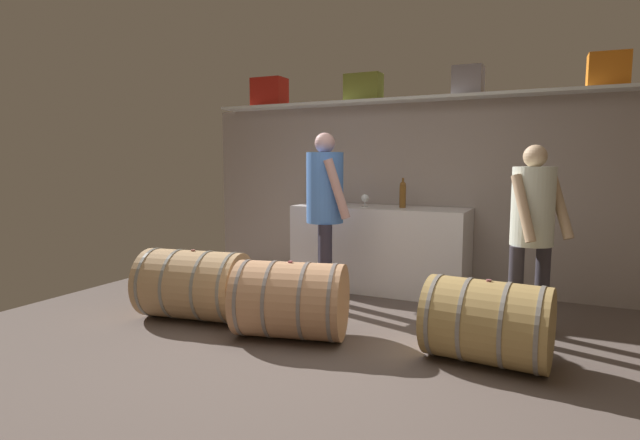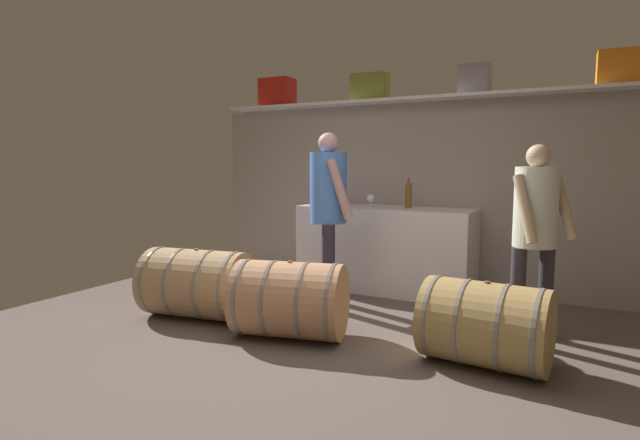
{
  "view_description": "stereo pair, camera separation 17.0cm",
  "coord_description": "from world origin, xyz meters",
  "px_view_note": "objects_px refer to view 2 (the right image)",
  "views": [
    {
      "loc": [
        1.51,
        -2.99,
        1.39
      ],
      "look_at": [
        -0.25,
        0.63,
        0.93
      ],
      "focal_mm": 28.34,
      "sensor_mm": 36.0,
      "label": 1
    },
    {
      "loc": [
        1.66,
        -2.91,
        1.39
      ],
      "look_at": [
        -0.25,
        0.63,
        0.93
      ],
      "focal_mm": 28.34,
      "sensor_mm": 36.0,
      "label": 2
    }
  ],
  "objects_px": {
    "toolcase_orange": "(618,68)",
    "toolcase_red": "(277,93)",
    "wine_glass": "(371,199)",
    "toolcase_grey": "(475,80)",
    "toolcase_olive": "(370,87)",
    "wine_barrel_far": "(290,299)",
    "wine_barrel_flank": "(197,283)",
    "winemaker_pouring": "(329,201)",
    "wine_bottle_amber": "(408,194)",
    "wine_barrel_near": "(485,324)",
    "work_cabinet": "(385,249)",
    "visitor_tasting": "(536,222)"
  },
  "relations": [
    {
      "from": "wine_glass",
      "to": "wine_barrel_far",
      "type": "distance_m",
      "value": 1.83
    },
    {
      "from": "work_cabinet",
      "to": "winemaker_pouring",
      "type": "relative_size",
      "value": 1.13
    },
    {
      "from": "toolcase_grey",
      "to": "wine_glass",
      "type": "relative_size",
      "value": 2.12
    },
    {
      "from": "wine_bottle_amber",
      "to": "visitor_tasting",
      "type": "xyz_separation_m",
      "value": [
        1.33,
        -0.93,
        -0.12
      ]
    },
    {
      "from": "toolcase_grey",
      "to": "visitor_tasting",
      "type": "bearing_deg",
      "value": -57.73
    },
    {
      "from": "wine_bottle_amber",
      "to": "work_cabinet",
      "type": "bearing_deg",
      "value": -178.84
    },
    {
      "from": "toolcase_orange",
      "to": "wine_barrel_flank",
      "type": "distance_m",
      "value": 4.23
    },
    {
      "from": "toolcase_olive",
      "to": "wine_barrel_far",
      "type": "distance_m",
      "value": 2.76
    },
    {
      "from": "wine_barrel_near",
      "to": "wine_barrel_flank",
      "type": "distance_m",
      "value": 2.49
    },
    {
      "from": "toolcase_red",
      "to": "wine_barrel_far",
      "type": "xyz_separation_m",
      "value": [
        1.39,
        -1.99,
        -1.93
      ]
    },
    {
      "from": "wine_barrel_flank",
      "to": "winemaker_pouring",
      "type": "height_order",
      "value": "winemaker_pouring"
    },
    {
      "from": "wine_barrel_flank",
      "to": "winemaker_pouring",
      "type": "relative_size",
      "value": 0.6
    },
    {
      "from": "work_cabinet",
      "to": "toolcase_red",
      "type": "bearing_deg",
      "value": 171.6
    },
    {
      "from": "wine_bottle_amber",
      "to": "visitor_tasting",
      "type": "relative_size",
      "value": 0.21
    },
    {
      "from": "winemaker_pouring",
      "to": "toolcase_grey",
      "type": "bearing_deg",
      "value": 104.37
    },
    {
      "from": "toolcase_orange",
      "to": "toolcase_red",
      "type": "bearing_deg",
      "value": 176.45
    },
    {
      "from": "winemaker_pouring",
      "to": "visitor_tasting",
      "type": "bearing_deg",
      "value": 58.05
    },
    {
      "from": "work_cabinet",
      "to": "wine_glass",
      "type": "xyz_separation_m",
      "value": [
        -0.15,
        -0.07,
        0.55
      ]
    },
    {
      "from": "wine_barrel_near",
      "to": "work_cabinet",
      "type": "bearing_deg",
      "value": 134.08
    },
    {
      "from": "toolcase_olive",
      "to": "wine_bottle_amber",
      "type": "bearing_deg",
      "value": -22.07
    },
    {
      "from": "wine_glass",
      "to": "wine_barrel_near",
      "type": "height_order",
      "value": "wine_glass"
    },
    {
      "from": "toolcase_red",
      "to": "wine_bottle_amber",
      "type": "bearing_deg",
      "value": -8.91
    },
    {
      "from": "work_cabinet",
      "to": "wine_glass",
      "type": "height_order",
      "value": "wine_glass"
    },
    {
      "from": "wine_glass",
      "to": "toolcase_grey",
      "type": "bearing_deg",
      "value": 16.64
    },
    {
      "from": "wine_barrel_far",
      "to": "visitor_tasting",
      "type": "xyz_separation_m",
      "value": [
        1.7,
        0.84,
        0.63
      ]
    },
    {
      "from": "work_cabinet",
      "to": "visitor_tasting",
      "type": "distance_m",
      "value": 1.89
    },
    {
      "from": "toolcase_grey",
      "to": "wine_glass",
      "type": "xyz_separation_m",
      "value": [
        -1.0,
        -0.3,
        -1.21
      ]
    },
    {
      "from": "toolcase_red",
      "to": "wine_barrel_near",
      "type": "bearing_deg",
      "value": -34.58
    },
    {
      "from": "wine_barrel_far",
      "to": "winemaker_pouring",
      "type": "distance_m",
      "value": 1.21
    },
    {
      "from": "wine_bottle_amber",
      "to": "wine_glass",
      "type": "height_order",
      "value": "wine_bottle_amber"
    },
    {
      "from": "toolcase_orange",
      "to": "wine_barrel_near",
      "type": "xyz_separation_m",
      "value": [
        -0.74,
        -1.85,
        -1.93
      ]
    },
    {
      "from": "work_cabinet",
      "to": "winemaker_pouring",
      "type": "distance_m",
      "value": 1.02
    },
    {
      "from": "wine_barrel_near",
      "to": "wine_barrel_far",
      "type": "relative_size",
      "value": 0.89
    },
    {
      "from": "wine_barrel_far",
      "to": "toolcase_orange",
      "type": "bearing_deg",
      "value": 28.08
    },
    {
      "from": "wine_barrel_far",
      "to": "winemaker_pouring",
      "type": "height_order",
      "value": "winemaker_pouring"
    },
    {
      "from": "wine_barrel_flank",
      "to": "visitor_tasting",
      "type": "bearing_deg",
      "value": 6.92
    },
    {
      "from": "toolcase_red",
      "to": "toolcase_olive",
      "type": "relative_size",
      "value": 0.97
    },
    {
      "from": "wine_bottle_amber",
      "to": "wine_barrel_near",
      "type": "xyz_separation_m",
      "value": [
        1.1,
        -1.63,
        -0.76
      ]
    },
    {
      "from": "toolcase_olive",
      "to": "wine_barrel_far",
      "type": "bearing_deg",
      "value": -85.22
    },
    {
      "from": "wine_barrel_near",
      "to": "visitor_tasting",
      "type": "xyz_separation_m",
      "value": [
        0.22,
        0.69,
        0.64
      ]
    },
    {
      "from": "toolcase_orange",
      "to": "work_cabinet",
      "type": "distance_m",
      "value": 2.75
    },
    {
      "from": "wine_glass",
      "to": "wine_barrel_far",
      "type": "relative_size",
      "value": 0.14
    },
    {
      "from": "visitor_tasting",
      "to": "toolcase_orange",
      "type": "bearing_deg",
      "value": -162.23
    },
    {
      "from": "wine_glass",
      "to": "winemaker_pouring",
      "type": "height_order",
      "value": "winemaker_pouring"
    },
    {
      "from": "toolcase_orange",
      "to": "work_cabinet",
      "type": "height_order",
      "value": "toolcase_orange"
    },
    {
      "from": "toolcase_red",
      "to": "visitor_tasting",
      "type": "relative_size",
      "value": 0.26
    },
    {
      "from": "toolcase_orange",
      "to": "visitor_tasting",
      "type": "distance_m",
      "value": 1.8
    },
    {
      "from": "toolcase_olive",
      "to": "wine_barrel_flank",
      "type": "relative_size",
      "value": 0.41
    },
    {
      "from": "toolcase_olive",
      "to": "work_cabinet",
      "type": "relative_size",
      "value": 0.22
    },
    {
      "from": "wine_barrel_far",
      "to": "toolcase_olive",
      "type": "bearing_deg",
      "value": 81.0
    }
  ]
}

